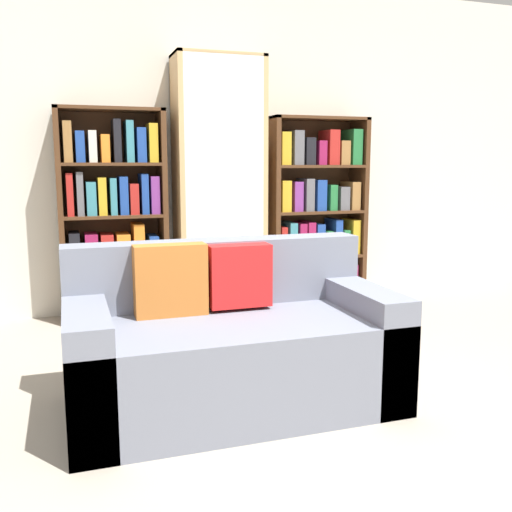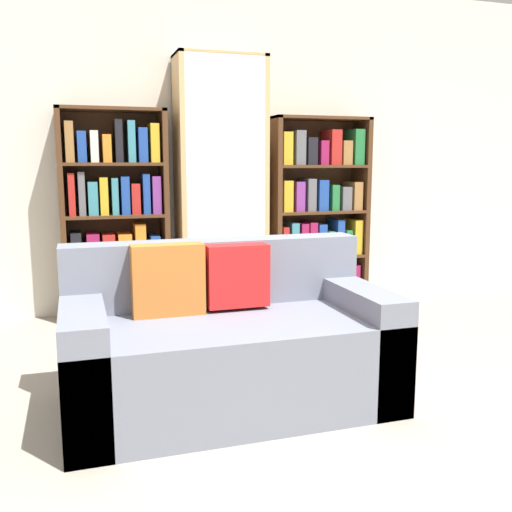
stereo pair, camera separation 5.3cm
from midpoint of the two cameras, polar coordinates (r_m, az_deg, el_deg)
The scene contains 7 objects.
ground_plane at distance 2.60m, azimuth 10.22°, elevation -18.74°, with size 16.00×16.00×0.00m, color gray.
wall_back at distance 4.87m, azimuth -4.65°, elevation 10.87°, with size 6.62×0.06×2.70m.
couch at distance 2.92m, azimuth -2.32°, elevation -8.96°, with size 1.60×0.83×0.82m.
bookshelf_left at distance 4.56m, azimuth -13.58°, elevation 3.58°, with size 0.81×0.32×1.62m.
display_cabinet at distance 4.67m, azimuth -3.22°, elevation 6.86°, with size 0.71×0.36×2.05m.
bookshelf_right at distance 4.99m, azimuth 6.49°, elevation 4.07°, with size 0.85×0.32×1.60m.
wine_bottle at distance 4.15m, azimuth 7.82°, elevation -5.83°, with size 0.08×0.08×0.33m.
Camera 2 is at (-1.08, -2.03, 1.22)m, focal length 40.00 mm.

